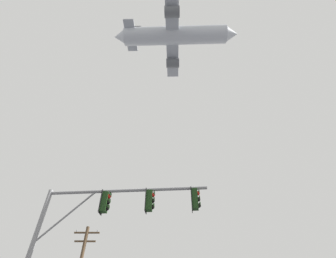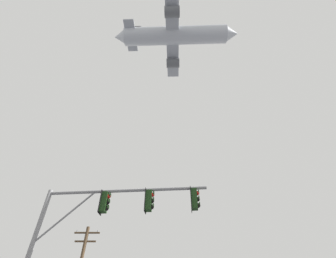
{
  "view_description": "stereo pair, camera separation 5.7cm",
  "coord_description": "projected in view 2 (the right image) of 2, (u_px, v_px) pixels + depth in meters",
  "views": [
    {
      "loc": [
        -0.62,
        -4.24,
        1.58
      ],
      "look_at": [
        -0.44,
        12.71,
        15.96
      ],
      "focal_mm": 25.36,
      "sensor_mm": 36.0,
      "label": 1
    },
    {
      "loc": [
        -0.56,
        -4.24,
        1.58
      ],
      "look_at": [
        -0.44,
        12.71,
        15.96
      ],
      "focal_mm": 25.36,
      "sensor_mm": 36.0,
      "label": 2
    }
  ],
  "objects": [
    {
      "name": "airplane",
      "position": [
        175.0,
        36.0,
        52.59
      ],
      "size": [
        27.5,
        21.25,
        7.52
      ],
      "color": "#B7BCC6"
    },
    {
      "name": "signal_pole_near",
      "position": [
        105.0,
        220.0,
        10.08
      ],
      "size": [
        7.37,
        0.92,
        6.61
      ],
      "color": "gray",
      "rests_on": "ground"
    }
  ]
}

